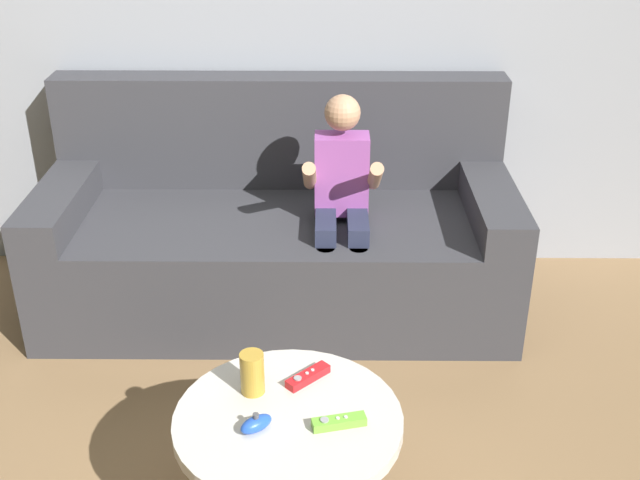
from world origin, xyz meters
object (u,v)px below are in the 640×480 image
couch (278,235)px  person_seated_on_couch (342,201)px  game_remote_lime_near_edge (339,422)px  game_remote_red_far_corner (308,376)px  soda_can (252,373)px  coffee_table (289,435)px  nunchuk_blue (256,424)px

couch → person_seated_on_couch: size_ratio=2.03×
couch → game_remote_lime_near_edge: (0.23, -1.31, 0.12)m
game_remote_red_far_corner → soda_can: soda_can is taller
person_seated_on_couch → coffee_table: bearing=-98.2°
soda_can → game_remote_red_far_corner: bearing=18.8°
person_seated_on_couch → coffee_table: 1.12m
couch → game_remote_lime_near_edge: couch is taller
nunchuk_blue → soda_can: 0.16m
couch → soda_can: (-0.00, -1.17, 0.17)m
person_seated_on_couch → game_remote_red_far_corner: size_ratio=7.31×
couch → nunchuk_blue: 1.34m
game_remote_lime_near_edge → soda_can: soda_can is taller
game_remote_red_far_corner → soda_can: (-0.15, -0.05, 0.05)m
soda_can → nunchuk_blue: bearing=-82.2°
couch → game_remote_red_far_corner: couch is taller
coffee_table → game_remote_lime_near_edge: bearing=-17.5°
game_remote_red_far_corner → soda_can: bearing=-161.2°
coffee_table → nunchuk_blue: nunchuk_blue is taller
game_remote_lime_near_edge → nunchuk_blue: size_ratio=1.47×
person_seated_on_couch → game_remote_lime_near_edge: person_seated_on_couch is taller
game_remote_lime_near_edge → game_remote_red_far_corner: same height
coffee_table → soda_can: size_ratio=4.95×
game_remote_lime_near_edge → soda_can: 0.28m
game_remote_red_far_corner → game_remote_lime_near_edge: bearing=-66.3°
person_seated_on_couch → soda_can: person_seated_on_couch is taller
person_seated_on_couch → game_remote_red_far_corner: (-0.11, -0.94, -0.11)m
game_remote_lime_near_edge → soda_can: bearing=148.9°
game_remote_lime_near_edge → game_remote_red_far_corner: 0.21m
game_remote_lime_near_edge → nunchuk_blue: 0.21m
coffee_table → game_remote_lime_near_edge: (0.13, -0.04, 0.08)m
game_remote_lime_near_edge → soda_can: (-0.23, 0.14, 0.05)m
game_remote_lime_near_edge → nunchuk_blue: bearing=-175.0°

